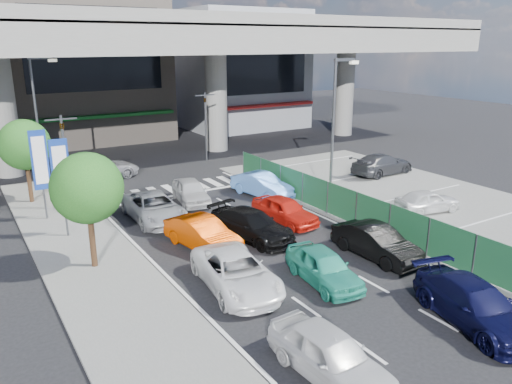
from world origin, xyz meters
TOP-DOWN VIEW (x-y plane):
  - ground at (0.00, 0.00)m, footprint 120.00×120.00m
  - parking_lot at (11.00, 2.00)m, footprint 12.00×28.00m
  - sidewalk_left at (-7.00, 4.00)m, footprint 4.00×30.00m
  - fence_run at (5.30, 1.00)m, footprint 0.16×22.00m
  - expressway at (0.00, 22.00)m, footprint 64.00×14.00m
  - building_center at (0.00, 32.97)m, footprint 14.00×10.90m
  - building_east at (16.00, 31.97)m, footprint 12.00×10.90m
  - traffic_light_left at (-6.20, 12.00)m, footprint 1.60×1.24m
  - traffic_light_right at (5.50, 19.00)m, footprint 1.60×1.24m
  - street_lamp_right at (7.17, 6.00)m, footprint 1.65×0.22m
  - street_lamp_left at (-6.33, 18.00)m, footprint 1.65×0.22m
  - signboard_near at (-7.20, 7.99)m, footprint 0.80×0.14m
  - signboard_far at (-7.60, 10.99)m, footprint 0.80×0.14m
  - tree_near at (-7.00, 4.00)m, footprint 2.80×2.80m
  - tree_far at (-7.80, 14.50)m, footprint 2.80×2.80m
  - van_white_back_left at (-3.34, -6.31)m, footprint 1.87×4.14m
  - minivan_navy_back at (2.40, -6.71)m, footprint 2.96×5.07m
  - sedan_white_mid_left at (-2.98, -0.55)m, footprint 2.83×5.10m
  - taxi_teal_mid at (0.08, -1.87)m, footprint 2.03×4.05m
  - hatch_black_mid_right at (3.46, -1.24)m, footprint 1.59×4.23m
  - taxi_orange_left at (-2.36, 3.53)m, footprint 2.23×4.39m
  - sedan_black_mid at (0.08, 3.37)m, footprint 2.86×4.94m
  - taxi_orange_right at (2.59, 4.29)m, footprint 2.05×4.12m
  - wagon_silver_front_left at (-2.86, 8.14)m, footprint 2.40×5.02m
  - sedan_white_front_mid at (-0.02, 9.90)m, footprint 2.25×4.16m
  - kei_truck_front_right at (4.09, 8.78)m, footprint 2.25×4.39m
  - crossing_wagon_silver at (-2.87, 17.89)m, footprint 4.93×2.33m
  - parked_sedan_white at (9.99, 1.55)m, footprint 3.81×2.12m
  - parked_sedan_dgrey at (13.80, 8.60)m, footprint 5.00×2.30m
  - traffic_cone at (5.60, 4.21)m, footprint 0.43×0.43m

SIDE VIEW (x-z plane):
  - ground at x=0.00m, z-range 0.00..0.00m
  - parking_lot at x=11.00m, z-range 0.00..0.06m
  - sidewalk_left at x=-7.00m, z-range 0.00..0.12m
  - traffic_cone at x=5.60m, z-range 0.06..0.72m
  - taxi_teal_mid at x=0.08m, z-range 0.00..1.32m
  - sedan_white_front_mid at x=-0.02m, z-range 0.00..1.34m
  - parked_sedan_white at x=9.99m, z-range 0.06..1.28m
  - sedan_black_mid at x=0.08m, z-range 0.00..1.35m
  - sedan_white_mid_left at x=-2.98m, z-range 0.00..1.35m
  - taxi_orange_right at x=2.59m, z-range 0.00..1.35m
  - crossing_wagon_silver at x=-2.87m, z-range 0.00..1.36m
  - van_white_back_left at x=-3.34m, z-range 0.00..1.38m
  - minivan_navy_back at x=2.40m, z-range 0.00..1.38m
  - hatch_black_mid_right at x=3.46m, z-range 0.00..1.38m
  - taxi_orange_left at x=-2.36m, z-range 0.00..1.38m
  - wagon_silver_front_left at x=-2.86m, z-range 0.00..1.38m
  - kei_truck_front_right at x=4.09m, z-range 0.00..1.38m
  - parked_sedan_dgrey at x=13.80m, z-range 0.06..1.47m
  - fence_run at x=5.30m, z-range 0.00..1.80m
  - signboard_near at x=-7.20m, z-range 0.71..5.41m
  - signboard_far at x=-7.60m, z-range 0.71..5.41m
  - tree_near at x=-7.00m, z-range 0.99..5.79m
  - tree_far at x=-7.80m, z-range 0.99..5.79m
  - traffic_light_left at x=-6.20m, z-range 1.34..6.54m
  - traffic_light_right at x=5.50m, z-range 1.34..6.54m
  - street_lamp_right at x=7.17m, z-range 0.77..8.77m
  - street_lamp_left at x=-6.33m, z-range 0.77..8.77m
  - building_east at x=16.00m, z-range -0.01..11.99m
  - building_center at x=0.00m, z-range -0.01..14.99m
  - expressway at x=0.00m, z-range 3.39..14.14m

